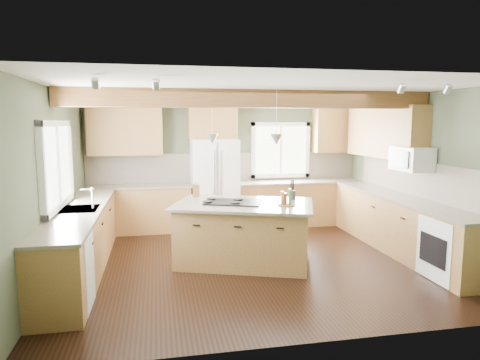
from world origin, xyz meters
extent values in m
plane|color=black|center=(0.00, 0.00, 0.00)|extent=(5.60, 5.60, 0.00)
plane|color=silver|center=(0.00, 0.00, 2.60)|extent=(5.60, 5.60, 0.00)
plane|color=#3D4631|center=(0.00, 2.50, 1.30)|extent=(5.60, 0.00, 5.60)
plane|color=#3D4631|center=(-2.80, 0.00, 1.30)|extent=(0.00, 5.00, 5.00)
plane|color=#3D4631|center=(2.80, 0.00, 1.30)|extent=(0.00, 5.00, 5.00)
cube|color=#553518|center=(0.00, 0.02, 2.47)|extent=(5.55, 0.26, 0.26)
cube|color=#553518|center=(0.00, 2.40, 2.54)|extent=(5.55, 0.20, 0.10)
cube|color=brown|center=(0.00, 2.48, 1.21)|extent=(5.58, 0.03, 0.58)
cube|color=brown|center=(2.78, 0.05, 1.21)|extent=(0.03, 3.70, 0.58)
cube|color=brown|center=(-1.79, 2.20, 0.44)|extent=(2.02, 0.60, 0.88)
cube|color=brown|center=(-1.79, 2.20, 0.90)|extent=(2.06, 0.64, 0.04)
cube|color=brown|center=(1.49, 2.20, 0.44)|extent=(2.62, 0.60, 0.88)
cube|color=brown|center=(1.49, 2.20, 0.90)|extent=(2.66, 0.64, 0.04)
cube|color=brown|center=(-2.50, 0.05, 0.44)|extent=(0.60, 3.70, 0.88)
cube|color=brown|center=(-2.50, 0.05, 0.90)|extent=(0.64, 3.74, 0.04)
cube|color=brown|center=(2.50, 0.05, 0.44)|extent=(0.60, 3.70, 0.88)
cube|color=brown|center=(2.50, 0.05, 0.90)|extent=(0.64, 3.74, 0.04)
cube|color=brown|center=(-1.99, 2.33, 1.95)|extent=(1.40, 0.35, 0.90)
cube|color=brown|center=(-0.30, 2.33, 2.15)|extent=(0.96, 0.35, 0.70)
cube|color=brown|center=(2.62, 0.90, 1.95)|extent=(0.35, 2.20, 0.90)
cube|color=brown|center=(2.30, 2.33, 1.95)|extent=(0.90, 0.35, 0.90)
cube|color=white|center=(-2.78, 0.05, 1.55)|extent=(0.04, 1.60, 1.05)
cube|color=white|center=(1.15, 2.48, 1.55)|extent=(1.10, 0.04, 1.00)
cube|color=#262628|center=(-2.50, 0.05, 0.91)|extent=(0.50, 0.65, 0.03)
cylinder|color=#B2B2B7|center=(-2.32, 0.05, 1.05)|extent=(0.02, 0.02, 0.28)
cube|color=white|center=(-2.49, -1.25, 0.43)|extent=(0.60, 0.60, 0.84)
cube|color=white|center=(2.49, -1.25, 0.43)|extent=(0.60, 0.72, 0.84)
cube|color=white|center=(2.58, -0.05, 1.55)|extent=(0.40, 0.70, 0.38)
cone|color=#B2B2B7|center=(-0.59, 0.18, 1.88)|extent=(0.18, 0.18, 0.16)
cone|color=#B2B2B7|center=(0.31, -0.15, 1.88)|extent=(0.18, 0.18, 0.16)
cube|color=white|center=(-0.30, 2.12, 0.90)|extent=(0.90, 0.74, 1.80)
cube|color=brown|center=(-0.14, 0.02, 0.44)|extent=(2.20, 1.75, 0.88)
cube|color=brown|center=(-0.14, 0.02, 0.90)|extent=(2.36, 1.92, 0.04)
cube|color=black|center=(-0.29, 0.07, 0.93)|extent=(0.97, 0.80, 0.02)
cube|color=#5A301B|center=(-0.79, 0.76, 1.01)|extent=(0.12, 0.10, 0.19)
cylinder|color=#413934|center=(0.67, 0.17, 0.99)|extent=(0.12, 0.12, 0.15)
camera|label=1|loc=(-1.42, -6.19, 2.13)|focal=32.00mm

